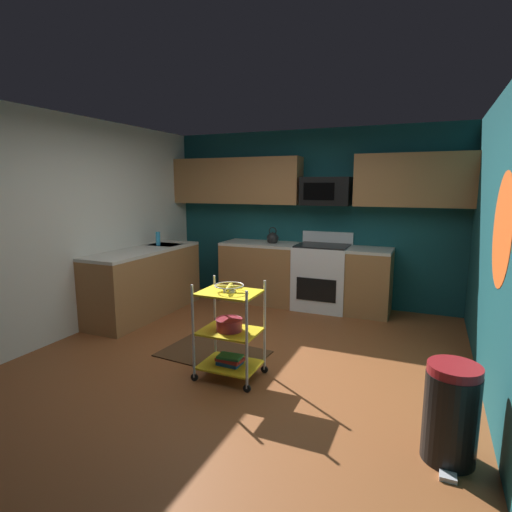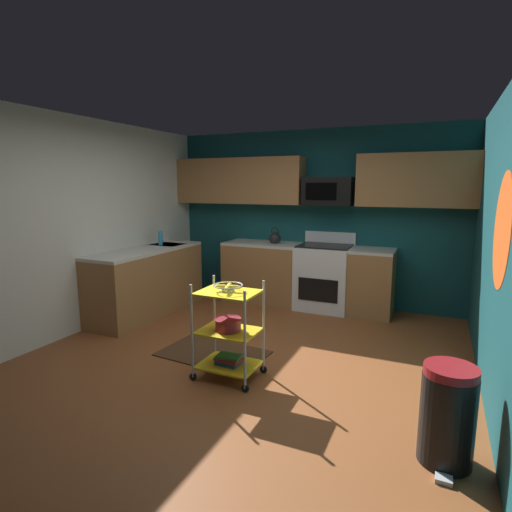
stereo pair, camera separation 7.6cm
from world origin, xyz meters
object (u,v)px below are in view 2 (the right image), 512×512
(oven_range, at_px, (324,276))
(microwave, at_px, (329,191))
(trash_can, at_px, (447,415))
(mixing_bowl_large, at_px, (228,324))
(rolling_cart, at_px, (229,331))
(book_stack, at_px, (229,360))
(dish_soap_bottle, at_px, (160,238))
(fruit_bowl, at_px, (228,287))
(kettle, at_px, (275,238))

(oven_range, relative_size, microwave, 1.57)
(oven_range, xyz_separation_m, trash_can, (1.61, -2.98, -0.15))
(microwave, xyz_separation_m, mixing_bowl_large, (-0.24, -2.60, -1.18))
(rolling_cart, distance_m, book_stack, 0.28)
(oven_range, height_order, dish_soap_bottle, dish_soap_bottle)
(mixing_bowl_large, relative_size, dish_soap_bottle, 1.26)
(oven_range, relative_size, book_stack, 4.27)
(rolling_cart, bearing_deg, book_stack, 82.87)
(rolling_cart, height_order, mixing_bowl_large, rolling_cart)
(trash_can, bearing_deg, book_stack, 165.47)
(fruit_bowl, distance_m, trash_can, 1.99)
(mixing_bowl_large, xyz_separation_m, trash_can, (1.85, -0.48, -0.19))
(book_stack, xyz_separation_m, trash_can, (1.85, -0.48, 0.16))
(rolling_cart, bearing_deg, kettle, 102.02)
(rolling_cart, bearing_deg, mixing_bowl_large, 180.00)
(book_stack, height_order, trash_can, trash_can)
(trash_can, bearing_deg, fruit_bowl, 165.47)
(oven_range, relative_size, kettle, 4.17)
(microwave, height_order, trash_can, microwave)
(rolling_cart, distance_m, mixing_bowl_large, 0.07)
(rolling_cart, distance_m, trash_can, 1.92)
(rolling_cart, distance_m, kettle, 2.61)
(rolling_cart, relative_size, mixing_bowl_large, 3.63)
(mixing_bowl_large, bearing_deg, oven_range, 84.40)
(microwave, distance_m, mixing_bowl_large, 2.87)
(rolling_cart, relative_size, fruit_bowl, 3.36)
(microwave, distance_m, kettle, 1.05)
(fruit_bowl, bearing_deg, oven_range, 84.48)
(microwave, bearing_deg, fruit_bowl, -95.29)
(rolling_cart, xyz_separation_m, mixing_bowl_large, (-0.00, 0.00, 0.07))
(fruit_bowl, distance_m, mixing_bowl_large, 0.36)
(oven_range, distance_m, book_stack, 2.53)
(mixing_bowl_large, height_order, trash_can, trash_can)
(microwave, height_order, mixing_bowl_large, microwave)
(microwave, relative_size, book_stack, 2.72)
(oven_range, xyz_separation_m, rolling_cart, (-0.24, -2.50, -0.02))
(book_stack, bearing_deg, trash_can, -14.53)
(kettle, height_order, dish_soap_bottle, kettle)
(microwave, xyz_separation_m, trash_can, (1.61, -3.08, -1.37))
(oven_range, xyz_separation_m, mixing_bowl_large, (-0.25, -2.50, 0.04))
(mixing_bowl_large, distance_m, dish_soap_bottle, 2.60)
(book_stack, relative_size, trash_can, 0.39)
(dish_soap_bottle, bearing_deg, rolling_cart, -39.24)
(fruit_bowl, bearing_deg, trash_can, -14.53)
(rolling_cart, xyz_separation_m, book_stack, (0.00, 0.00, -0.28))
(dish_soap_bottle, relative_size, trash_can, 0.30)
(oven_range, relative_size, rolling_cart, 1.20)
(book_stack, height_order, dish_soap_bottle, dish_soap_bottle)
(microwave, distance_m, book_stack, 3.03)
(mixing_bowl_large, distance_m, kettle, 2.59)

